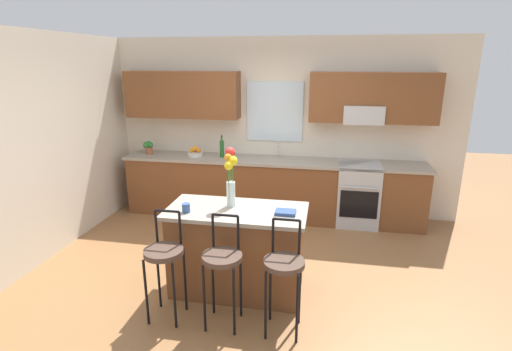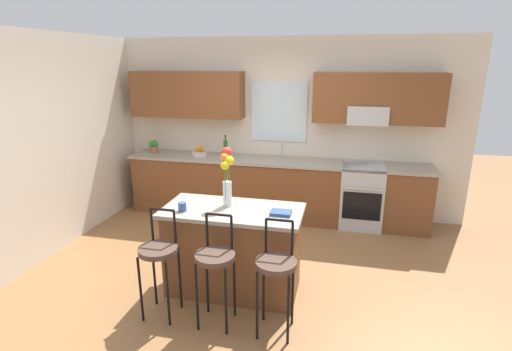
{
  "view_description": "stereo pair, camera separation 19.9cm",
  "coord_description": "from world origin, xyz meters",
  "px_view_note": "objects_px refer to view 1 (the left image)",
  "views": [
    {
      "loc": [
        0.81,
        -3.93,
        2.35
      ],
      "look_at": [
        -0.03,
        0.55,
        1.0
      ],
      "focal_mm": 27.22,
      "sensor_mm": 36.0,
      "label": 1
    },
    {
      "loc": [
        1.0,
        -3.89,
        2.35
      ],
      "look_at": [
        -0.03,
        0.55,
        1.0
      ],
      "focal_mm": 27.22,
      "sensor_mm": 36.0,
      "label": 2
    }
  ],
  "objects_px": {
    "bar_stool_middle": "(222,262)",
    "mug_ceramic": "(186,208)",
    "oven_range": "(358,194)",
    "potted_plant_small": "(148,147)",
    "flower_vase": "(231,173)",
    "bar_stool_far": "(284,268)",
    "kitchen_island": "(237,250)",
    "cookbook": "(285,212)",
    "bar_stool_near": "(164,256)",
    "fruit_bowl_oranges": "(195,153)",
    "bottle_olive_oil": "(222,148)"
  },
  "relations": [
    {
      "from": "fruit_bowl_oranges",
      "to": "flower_vase",
      "type": "bearing_deg",
      "value": -61.84
    },
    {
      "from": "bar_stool_middle",
      "to": "bar_stool_near",
      "type": "bearing_deg",
      "value": 180.0
    },
    {
      "from": "bar_stool_middle",
      "to": "bottle_olive_oil",
      "type": "relative_size",
      "value": 3.06
    },
    {
      "from": "fruit_bowl_oranges",
      "to": "bottle_olive_oil",
      "type": "xyz_separation_m",
      "value": [
        0.43,
        -0.0,
        0.09
      ]
    },
    {
      "from": "bar_stool_near",
      "to": "fruit_bowl_oranges",
      "type": "xyz_separation_m",
      "value": [
        -0.6,
        2.65,
        0.34
      ]
    },
    {
      "from": "oven_range",
      "to": "potted_plant_small",
      "type": "xyz_separation_m",
      "value": [
        -3.28,
        0.03,
        0.58
      ]
    },
    {
      "from": "mug_ceramic",
      "to": "bottle_olive_oil",
      "type": "distance_m",
      "value": 2.27
    },
    {
      "from": "kitchen_island",
      "to": "oven_range",
      "type": "bearing_deg",
      "value": 56.91
    },
    {
      "from": "kitchen_island",
      "to": "bar_stool_near",
      "type": "xyz_separation_m",
      "value": [
        -0.55,
        -0.56,
        0.17
      ]
    },
    {
      "from": "oven_range",
      "to": "bar_stool_far",
      "type": "distance_m",
      "value": 2.75
    },
    {
      "from": "flower_vase",
      "to": "bar_stool_near",
      "type": "bearing_deg",
      "value": -126.67
    },
    {
      "from": "flower_vase",
      "to": "fruit_bowl_oranges",
      "type": "bearing_deg",
      "value": 118.16
    },
    {
      "from": "bar_stool_middle",
      "to": "cookbook",
      "type": "distance_m",
      "value": 0.79
    },
    {
      "from": "mug_ceramic",
      "to": "cookbook",
      "type": "height_order",
      "value": "mug_ceramic"
    },
    {
      "from": "bar_stool_middle",
      "to": "fruit_bowl_oranges",
      "type": "xyz_separation_m",
      "value": [
        -1.15,
        2.65,
        0.34
      ]
    },
    {
      "from": "bar_stool_middle",
      "to": "mug_ceramic",
      "type": "height_order",
      "value": "bar_stool_middle"
    },
    {
      "from": "oven_range",
      "to": "flower_vase",
      "type": "bearing_deg",
      "value": -125.59
    },
    {
      "from": "kitchen_island",
      "to": "bottle_olive_oil",
      "type": "bearing_deg",
      "value": 109.02
    },
    {
      "from": "oven_range",
      "to": "bar_stool_far",
      "type": "relative_size",
      "value": 0.88
    },
    {
      "from": "flower_vase",
      "to": "potted_plant_small",
      "type": "relative_size",
      "value": 2.85
    },
    {
      "from": "mug_ceramic",
      "to": "potted_plant_small",
      "type": "relative_size",
      "value": 0.42
    },
    {
      "from": "bar_stool_far",
      "to": "potted_plant_small",
      "type": "relative_size",
      "value": 4.9
    },
    {
      "from": "potted_plant_small",
      "to": "flower_vase",
      "type": "bearing_deg",
      "value": -47.33
    },
    {
      "from": "fruit_bowl_oranges",
      "to": "bar_stool_far",
      "type": "bearing_deg",
      "value": -57.3
    },
    {
      "from": "oven_range",
      "to": "fruit_bowl_oranges",
      "type": "bearing_deg",
      "value": 179.36
    },
    {
      "from": "oven_range",
      "to": "bar_stool_middle",
      "type": "relative_size",
      "value": 0.88
    },
    {
      "from": "bar_stool_near",
      "to": "bottle_olive_oil",
      "type": "xyz_separation_m",
      "value": [
        -0.17,
        2.65,
        0.42
      ]
    },
    {
      "from": "mug_ceramic",
      "to": "oven_range",
      "type": "bearing_deg",
      "value": 50.88
    },
    {
      "from": "bar_stool_middle",
      "to": "mug_ceramic",
      "type": "relative_size",
      "value": 11.58
    },
    {
      "from": "cookbook",
      "to": "kitchen_island",
      "type": "bearing_deg",
      "value": 176.4
    },
    {
      "from": "mug_ceramic",
      "to": "potted_plant_small",
      "type": "xyz_separation_m",
      "value": [
        -1.46,
        2.26,
        0.07
      ]
    },
    {
      "from": "bar_stool_near",
      "to": "flower_vase",
      "type": "height_order",
      "value": "flower_vase"
    },
    {
      "from": "bar_stool_middle",
      "to": "cookbook",
      "type": "height_order",
      "value": "bar_stool_middle"
    },
    {
      "from": "bottle_olive_oil",
      "to": "potted_plant_small",
      "type": "relative_size",
      "value": 1.6
    },
    {
      "from": "oven_range",
      "to": "bar_stool_middle",
      "type": "height_order",
      "value": "bar_stool_middle"
    },
    {
      "from": "bar_stool_middle",
      "to": "bottle_olive_oil",
      "type": "distance_m",
      "value": 2.78
    },
    {
      "from": "bar_stool_far",
      "to": "fruit_bowl_oranges",
      "type": "height_order",
      "value": "fruit_bowl_oranges"
    },
    {
      "from": "kitchen_island",
      "to": "bar_stool_far",
      "type": "relative_size",
      "value": 1.36
    },
    {
      "from": "oven_range",
      "to": "kitchen_island",
      "type": "distance_m",
      "value": 2.47
    },
    {
      "from": "kitchen_island",
      "to": "mug_ceramic",
      "type": "height_order",
      "value": "mug_ceramic"
    },
    {
      "from": "bar_stool_middle",
      "to": "bar_stool_far",
      "type": "relative_size",
      "value": 1.0
    },
    {
      "from": "potted_plant_small",
      "to": "bar_stool_near",
      "type": "bearing_deg",
      "value": -62.48
    },
    {
      "from": "bar_stool_far",
      "to": "fruit_bowl_oranges",
      "type": "xyz_separation_m",
      "value": [
        -1.7,
        2.65,
        0.34
      ]
    },
    {
      "from": "kitchen_island",
      "to": "flower_vase",
      "type": "bearing_deg",
      "value": 132.89
    },
    {
      "from": "fruit_bowl_oranges",
      "to": "potted_plant_small",
      "type": "xyz_separation_m",
      "value": [
        -0.78,
        -0.0,
        0.07
      ]
    },
    {
      "from": "bar_stool_far",
      "to": "cookbook",
      "type": "distance_m",
      "value": 0.61
    },
    {
      "from": "oven_range",
      "to": "mug_ceramic",
      "type": "xyz_separation_m",
      "value": [
        -1.82,
        -2.23,
        0.51
      ]
    },
    {
      "from": "fruit_bowl_oranges",
      "to": "oven_range",
      "type": "bearing_deg",
      "value": -0.64
    },
    {
      "from": "kitchen_island",
      "to": "cookbook",
      "type": "distance_m",
      "value": 0.69
    },
    {
      "from": "fruit_bowl_oranges",
      "to": "bottle_olive_oil",
      "type": "height_order",
      "value": "bottle_olive_oil"
    }
  ]
}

